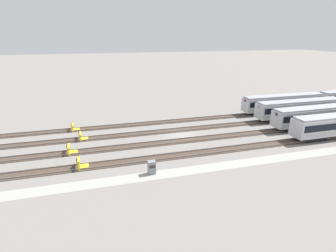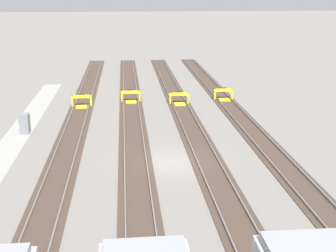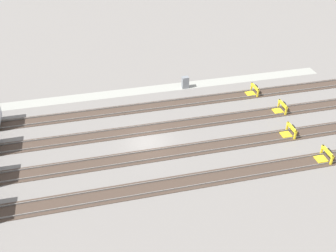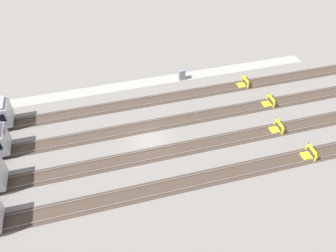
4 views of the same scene
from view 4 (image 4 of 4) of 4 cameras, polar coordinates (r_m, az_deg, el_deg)
The scene contains 11 objects.
ground_plane at distance 39.56m, azimuth -3.26°, elevation -2.48°, with size 400.00×400.00×0.00m, color gray.
service_walkway at distance 48.09m, azimuth -6.29°, elevation 7.17°, with size 54.00×2.00×0.01m, color #9E9E93.
rail_track_nearest at distance 44.71m, azimuth -5.29°, elevation 4.03°, with size 90.00×2.23×0.21m.
rail_track_near_inner at distance 41.19m, azimuth -4.00°, elevation -0.10°, with size 90.00×2.24×0.21m.
rail_track_middle at distance 37.95m, azimuth -2.47°, elevation -4.97°, with size 90.00×2.24×0.21m.
rail_track_far_inner at distance 35.06m, azimuth -0.65°, elevation -10.69°, with size 90.00×2.23×0.21m.
bumper_stop_nearest_track at distance 48.62m, azimuth 13.04°, elevation 7.40°, with size 1.37×2.01×1.22m.
bumper_stop_near_inner_track at distance 46.11m, azimuth 17.20°, elevation 4.14°, with size 1.35×2.00×1.22m.
bumper_stop_middle_track at distance 42.56m, azimuth 18.51°, elevation -0.17°, with size 1.34×2.00×1.22m.
bumper_stop_far_inner_track at distance 40.78m, azimuth 23.42°, elevation -4.33°, with size 1.35×2.00×1.22m.
electrical_cabinet at distance 48.49m, azimuth 2.41°, elevation 8.93°, with size 0.90×0.73×1.60m.
Camera 4 is at (4.86, 26.83, 28.66)m, focal length 35.00 mm.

